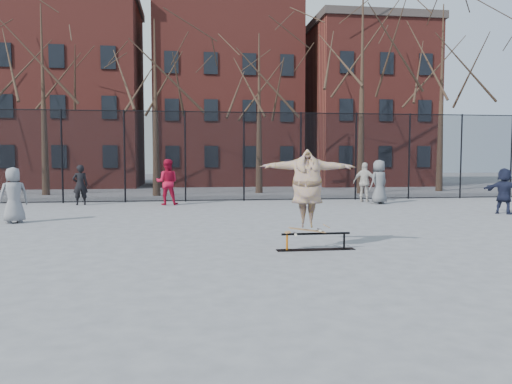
{
  "coord_description": "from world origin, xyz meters",
  "views": [
    {
      "loc": [
        -1.32,
        -9.2,
        1.96
      ],
      "look_at": [
        0.16,
        1.5,
        1.21
      ],
      "focal_mm": 35.0,
      "sensor_mm": 36.0,
      "label": 1
    }
  ],
  "objects": [
    {
      "name": "ground",
      "position": [
        0.0,
        0.0,
        0.0
      ],
      "size": [
        100.0,
        100.0,
        0.0
      ],
      "primitive_type": "plane",
      "color": "slate"
    },
    {
      "name": "skate_rail",
      "position": [
        1.37,
        0.99,
        0.14
      ],
      "size": [
        1.68,
        0.26,
        0.37
      ],
      "color": "black",
      "rests_on": "ground"
    },
    {
      "name": "skateboard",
      "position": [
        1.17,
        0.99,
        0.42
      ],
      "size": [
        0.83,
        0.2,
        0.1
      ],
      "primitive_type": null,
      "color": "olive",
      "rests_on": "skate_rail"
    },
    {
      "name": "skater",
      "position": [
        1.17,
        0.99,
        1.29
      ],
      "size": [
        2.09,
        0.98,
        1.64
      ],
      "primitive_type": "imported",
      "rotation": [
        0.0,
        0.0,
        -0.22
      ],
      "color": "#70388C",
      "rests_on": "skateboard"
    },
    {
      "name": "bystander_grey",
      "position": [
        -6.45,
        6.43,
        0.84
      ],
      "size": [
        0.97,
        0.88,
        1.67
      ],
      "primitive_type": "imported",
      "rotation": [
        0.0,
        0.0,
        3.68
      ],
      "color": "slate",
      "rests_on": "ground"
    },
    {
      "name": "bystander_black",
      "position": [
        -5.67,
        12.0,
        0.83
      ],
      "size": [
        0.69,
        0.56,
        1.65
      ],
      "primitive_type": "imported",
      "rotation": [
        0.0,
        0.0,
        3.44
      ],
      "color": "black",
      "rests_on": "ground"
    },
    {
      "name": "bystander_red",
      "position": [
        -2.14,
        11.56,
        0.94
      ],
      "size": [
        0.97,
        0.79,
        1.88
      ],
      "primitive_type": "imported",
      "rotation": [
        0.0,
        0.0,
        3.06
      ],
      "color": "#A40E2B",
      "rests_on": "ground"
    },
    {
      "name": "bystander_white",
      "position": [
        6.39,
        11.74,
        0.87
      ],
      "size": [
        1.08,
        0.91,
        1.74
      ],
      "primitive_type": "imported",
      "rotation": [
        0.0,
        0.0,
        2.56
      ],
      "color": "beige",
      "rests_on": "ground"
    },
    {
      "name": "bystander_navy",
      "position": [
        9.56,
        6.67,
        0.8
      ],
      "size": [
        1.27,
        1.45,
        1.59
      ],
      "primitive_type": "imported",
      "rotation": [
        0.0,
        0.0,
        2.23
      ],
      "color": "#1B2037",
      "rests_on": "ground"
    },
    {
      "name": "bystander_extra",
      "position": [
        6.65,
        10.77,
        0.93
      ],
      "size": [
        1.07,
        0.92,
        1.85
      ],
      "primitive_type": "imported",
      "rotation": [
        0.0,
        0.0,
        3.58
      ],
      "color": "#5B5C60",
      "rests_on": "ground"
    },
    {
      "name": "fence",
      "position": [
        -0.01,
        13.0,
        2.05
      ],
      "size": [
        34.03,
        0.07,
        4.0
      ],
      "color": "black",
      "rests_on": "ground"
    },
    {
      "name": "tree_row",
      "position": [
        -0.25,
        17.15,
        7.36
      ],
      "size": [
        33.66,
        7.46,
        10.67
      ],
      "color": "black",
      "rests_on": "ground"
    },
    {
      "name": "rowhouses",
      "position": [
        0.72,
        26.0,
        6.06
      ],
      "size": [
        29.0,
        7.0,
        13.0
      ],
      "color": "maroon",
      "rests_on": "ground"
    }
  ]
}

